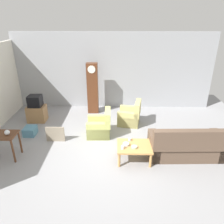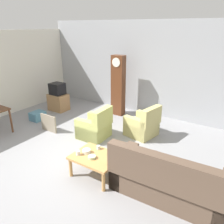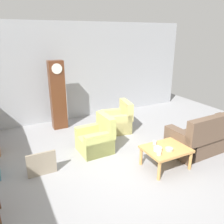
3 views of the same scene
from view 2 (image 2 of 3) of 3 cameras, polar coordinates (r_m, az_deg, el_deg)
ground_plane at (r=5.62m, az=-6.91°, el=-11.28°), size 10.40×10.40×0.00m
garage_door_wall at (r=7.95m, az=9.66°, el=10.70°), size 8.40×0.16×3.20m
couch_floral at (r=4.36m, az=14.05°, el=-16.93°), size 2.13×0.95×1.04m
armchair_olive_near at (r=6.36m, az=-4.34°, el=-3.99°), size 0.81×0.78×0.92m
armchair_olive_far at (r=6.52m, az=7.86°, el=-3.49°), size 0.92×0.89×0.92m
coffee_table_wood at (r=4.79m, az=-4.16°, el=-11.77°), size 0.96×0.76×0.47m
grandfather_clock at (r=7.82m, az=1.59°, el=6.70°), size 0.44×0.30×2.09m
tv_stand_cabinet at (r=8.67m, az=-13.48°, el=2.46°), size 0.68×0.52×0.62m
tv_crt at (r=8.53m, az=-13.77°, el=5.77°), size 0.48×0.44×0.42m
framed_picture_leaning at (r=7.01m, az=-15.86°, el=-2.75°), size 0.60×0.05×0.52m
storage_box_blue at (r=7.99m, az=-18.41°, el=-0.95°), size 0.39×0.45×0.28m
cup_white_porcelain at (r=4.80m, az=-8.64°, el=-10.23°), size 0.09×0.09×0.10m
cup_blue_rimmed at (r=4.97m, az=-3.48°, el=-8.97°), size 0.08×0.08×0.08m
bowl_white_stacked at (r=4.85m, az=-6.53°, el=-9.88°), size 0.18×0.18×0.08m
bowl_shallow_green at (r=4.67m, az=-5.16°, el=-11.35°), size 0.17×0.17×0.05m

